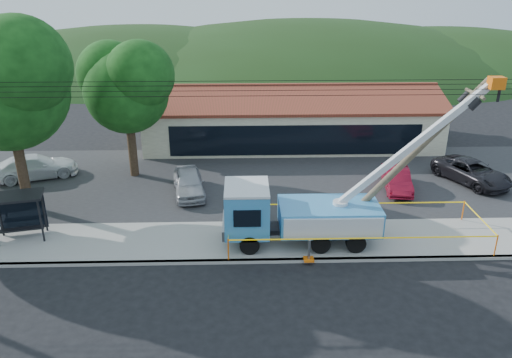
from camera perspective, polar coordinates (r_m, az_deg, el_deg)
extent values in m
plane|color=black|center=(21.89, -1.83, -12.47)|extent=(120.00, 120.00, 0.00)
cube|color=#AAA69F|center=(23.60, -1.83, -9.39)|extent=(60.00, 0.25, 0.15)
cube|color=#AAA69F|center=(25.23, -1.82, -7.10)|extent=(60.00, 4.00, 0.15)
cube|color=#28282B|center=(32.43, -1.82, -0.12)|extent=(60.00, 12.00, 0.10)
cube|color=#BBB394|center=(39.63, 3.99, 6.63)|extent=(22.00, 8.00, 3.40)
cube|color=black|center=(35.89, 4.58, 4.44)|extent=(18.04, 0.08, 2.21)
cube|color=brown|center=(37.15, 4.37, 9.04)|extent=(22.50, 4.53, 1.52)
cube|color=brown|center=(41.03, 3.81, 10.36)|extent=(22.50, 4.53, 1.52)
cube|color=brown|center=(38.94, 4.10, 10.66)|extent=(22.50, 0.30, 0.25)
cylinder|color=#332316|center=(30.34, -25.19, 1.04)|extent=(0.56, 0.56, 5.06)
sphere|color=#10370F|center=(29.18, -26.61, 9.04)|extent=(6.30, 6.30, 6.30)
sphere|color=#10370F|center=(27.68, -25.38, 11.57)|extent=(5.04, 5.04, 5.04)
cylinder|color=#332316|center=(33.42, -13.98, 3.64)|extent=(0.56, 0.56, 4.18)
sphere|color=#10370F|center=(32.47, -14.58, 9.67)|extent=(5.25, 5.25, 5.25)
sphere|color=#10370F|center=(33.20, -16.29, 11.45)|extent=(4.20, 4.20, 4.20)
sphere|color=#10370F|center=(31.36, -13.14, 11.50)|extent=(4.20, 4.20, 4.20)
ellipsoid|color=#1D3613|center=(75.53, -13.54, 12.42)|extent=(78.40, 56.00, 28.00)
ellipsoid|color=#1D3613|center=(74.64, 6.09, 12.79)|extent=(89.60, 64.00, 32.00)
ellipsoid|color=#1D3613|center=(79.78, 20.81, 12.12)|extent=(72.80, 52.00, 26.00)
cylinder|color=black|center=(21.58, -2.08, 9.46)|extent=(60.00, 0.02, 0.02)
cylinder|color=black|center=(22.04, -2.07, 10.06)|extent=(60.00, 0.02, 0.02)
cylinder|color=black|center=(22.50, -2.07, 10.63)|extent=(60.00, 0.02, 0.02)
cylinder|color=black|center=(22.87, -2.07, 11.13)|extent=(60.00, 0.02, 0.02)
cylinder|color=black|center=(23.80, -0.75, -7.51)|extent=(0.95, 0.32, 0.95)
cylinder|color=black|center=(25.74, -0.83, -5.03)|extent=(0.95, 0.32, 0.95)
cylinder|color=black|center=(24.08, 7.38, -7.33)|extent=(0.95, 0.32, 0.95)
cylinder|color=black|center=(26.00, 6.66, -4.90)|extent=(0.95, 0.32, 0.95)
cylinder|color=black|center=(24.39, 11.34, -7.19)|extent=(0.95, 0.32, 0.95)
cylinder|color=black|center=(26.29, 10.32, -4.80)|extent=(0.95, 0.32, 0.95)
cube|color=black|center=(24.82, 5.58, -5.57)|extent=(6.97, 1.06, 0.26)
cube|color=#3790C6|center=(24.15, -1.06, -3.48)|extent=(2.11, 2.53, 2.22)
cube|color=silver|center=(23.67, -1.08, -0.95)|extent=(2.11, 2.53, 0.13)
cube|color=black|center=(24.10, -3.45, -3.17)|extent=(0.08, 1.90, 0.95)
cube|color=gray|center=(24.55, -3.64, -5.28)|extent=(0.16, 2.43, 0.53)
cube|color=#3790C6|center=(24.70, 8.32, -4.21)|extent=(4.86, 2.53, 1.27)
cylinder|color=silver|center=(24.59, 9.60, -3.19)|extent=(0.74, 0.74, 0.63)
cube|color=silver|center=(24.26, 17.60, 3.76)|extent=(6.65, 0.30, 6.02)
cube|color=gray|center=(24.29, 18.38, 4.34)|extent=(4.00, 0.19, 3.62)
cube|color=orange|center=(24.63, 25.77, 9.87)|extent=(0.63, 0.53, 0.53)
cube|color=orange|center=(23.63, 6.04, -9.11)|extent=(0.48, 0.48, 0.08)
cube|color=orange|center=(27.17, 10.85, -4.92)|extent=(0.48, 0.48, 0.08)
cylinder|color=brown|center=(24.93, 16.57, 1.78)|extent=(7.11, 0.34, 8.14)
cube|color=brown|center=(25.08, 23.74, 8.87)|extent=(0.18, 1.92, 0.18)
cylinder|color=black|center=(25.53, 22.71, 8.50)|extent=(0.64, 0.38, 0.65)
cylinder|color=black|center=(24.59, 23.67, 7.87)|extent=(0.64, 0.38, 0.65)
cylinder|color=black|center=(26.70, -23.38, -4.41)|extent=(0.11, 0.11, 2.28)
cylinder|color=black|center=(28.16, -27.26, -3.72)|extent=(0.11, 0.11, 2.28)
cylinder|color=black|center=(27.72, -23.07, -3.37)|extent=(0.11, 0.11, 2.28)
cube|color=black|center=(26.95, -25.79, -1.79)|extent=(2.74, 2.02, 0.11)
cube|color=black|center=(27.96, -25.17, -3.50)|extent=(2.24, 0.54, 1.90)
cube|color=black|center=(27.68, -25.16, -5.20)|extent=(2.12, 0.83, 0.08)
cylinder|color=orange|center=(23.30, -3.19, -8.08)|extent=(0.07, 0.07, 1.10)
cylinder|color=orange|center=(26.13, 25.73, -6.89)|extent=(0.07, 0.07, 1.10)
cylinder|color=orange|center=(29.08, 22.59, -3.35)|extent=(0.07, 0.07, 1.10)
cylinder|color=orange|center=(26.57, -3.01, -3.97)|extent=(0.07, 0.07, 1.10)
cube|color=yellow|center=(23.70, 12.24, -6.66)|extent=(12.55, 0.01, 0.07)
cube|color=yellow|center=(27.37, 24.24, -4.11)|extent=(0.01, 3.73, 0.07)
cube|color=yellow|center=(26.93, 10.46, -2.80)|extent=(12.55, 0.01, 0.07)
cube|color=yellow|center=(24.69, -3.11, -4.88)|extent=(0.01, 3.73, 0.07)
imported|color=#A8A9AF|center=(30.61, -7.62, -1.85)|extent=(2.47, 4.60, 1.49)
imported|color=maroon|center=(32.17, 15.65, -1.29)|extent=(1.91, 4.20, 1.34)
imported|color=white|center=(35.76, -23.74, 0.02)|extent=(5.67, 3.97, 1.52)
imported|color=black|center=(34.82, 23.23, -0.49)|extent=(4.39, 5.70, 1.44)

